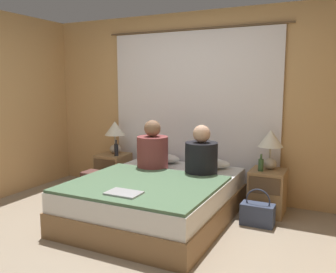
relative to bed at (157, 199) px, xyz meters
The scene contains 18 objects.
ground_plane 0.79m from the bed, 90.00° to the right, with size 16.00×16.00×0.00m, color gray.
wall_back 1.50m from the bed, 90.00° to the left, with size 4.62×0.06×2.50m.
curtain_panel 1.38m from the bed, 90.00° to the left, with size 2.59×0.02×2.27m.
bed is the anchor object (origin of this frame).
nightstand_left 1.33m from the bed, 146.43° to the left, with size 0.40×0.44×0.53m.
nightstand_right 1.33m from the bed, 33.57° to the left, with size 0.40×0.44×0.53m.
lamp_left 1.50m from the bed, 144.20° to the left, with size 0.30×0.30×0.47m.
lamp_right 1.50m from the bed, 35.80° to the left, with size 0.30×0.30×0.47m.
pillow_left 0.92m from the bed, 113.77° to the left, with size 0.55×0.30×0.12m.
pillow_right 0.92m from the bed, 66.23° to the left, with size 0.55×0.30×0.12m.
blanket_on_bed 0.38m from the bed, 90.00° to the right, with size 1.53×1.34×0.03m.
person_left_in_bed 0.70m from the bed, 123.56° to the left, with size 0.39×0.39×0.62m.
person_right_in_bed 0.74m from the bed, 47.66° to the left, with size 0.39×0.39×0.60m.
beer_bottle_on_left_stand 1.25m from the bed, 146.67° to the left, with size 0.06×0.06×0.23m.
beer_bottle_on_right_stand 1.28m from the bed, 32.11° to the left, with size 0.06×0.06×0.20m.
laptop_on_bed 0.77m from the bed, 88.07° to the right, with size 0.33×0.22×0.02m.
backpack_on_floor 1.11m from the bed, 166.89° to the left, with size 0.29×0.25×0.38m.
handbag_on_floor 1.14m from the bed, 16.69° to the left, with size 0.36×0.19×0.41m.
Camera 1 is at (1.84, -2.72, 1.54)m, focal length 38.00 mm.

